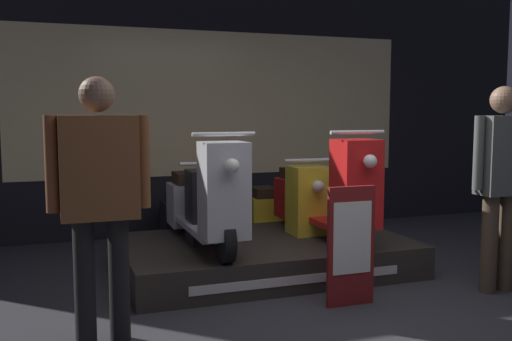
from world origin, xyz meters
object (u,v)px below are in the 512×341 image
Objects in this scene: scooter_display_right at (326,195)px; person_right_browsing at (501,175)px; price_sign_board at (351,246)px; person_left_browsing at (99,187)px; scooter_backrow_0 at (193,219)px; scooter_backrow_1 at (286,213)px; scooter_display_left at (206,202)px.

person_right_browsing is (0.98, -1.13, 0.27)m from scooter_display_right.
person_right_browsing is 1.38m from price_sign_board.
scooter_display_right is 1.03× the size of person_left_browsing.
scooter_display_right reaches higher than scooter_backrow_0.
scooter_display_right is 1.00× the size of scooter_backrow_1.
scooter_backrow_0 is 1.93m from price_sign_board.
scooter_backrow_0 reaches higher than price_sign_board.
scooter_backrow_0 is at bearing 85.35° from scooter_display_left.
scooter_display_left reaches higher than scooter_backrow_0.
scooter_backrow_0 is at bearing 138.21° from person_right_browsing.
scooter_backrow_1 is 1.89× the size of price_sign_board.
price_sign_board is at bearing -50.59° from scooter_display_left.
scooter_backrow_1 is 1.77m from price_sign_board.
person_left_browsing reaches higher than scooter_backrow_0.
scooter_display_left is 1.15m from scooter_display_right.
person_right_browsing is at bearing 0.00° from person_left_browsing.
person_left_browsing is at bearing -137.41° from scooter_backrow_1.
scooter_display_left is at bearing -145.37° from scooter_backrow_1.
scooter_backrow_0 is at bearing 114.16° from price_sign_board.
scooter_backrow_1 is 1.03× the size of person_left_browsing.
scooter_display_right is at bearing 73.48° from price_sign_board.
scooter_display_left is 0.78m from scooter_backrow_0.
scooter_display_right is at bearing 0.00° from scooter_display_left.
price_sign_board is at bearing 175.64° from person_right_browsing.
scooter_backrow_0 is at bearing 61.05° from person_left_browsing.
scooter_backrow_0 is at bearing 146.44° from scooter_display_right.
scooter_display_left is at bearing 152.12° from person_right_browsing.
scooter_backrow_1 is (-0.10, 0.73, -0.29)m from scooter_display_right.
person_left_browsing reaches higher than price_sign_board.
scooter_display_left is at bearing 49.43° from person_left_browsing.
scooter_backrow_0 and scooter_backrow_1 have the same top height.
person_right_browsing reaches higher than scooter_backrow_1.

